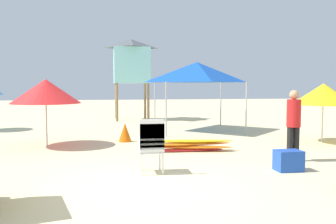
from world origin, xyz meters
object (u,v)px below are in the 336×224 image
object	(u,v)px
stacked_plastic_chairs	(151,141)
traffic_cone_near	(125,132)
popup_canopy	(197,72)
beach_umbrella_mid	(323,94)
cooler_box	(288,161)
surfboard_pile	(187,145)
beach_umbrella_left	(46,91)
lifeguard_tower	(131,61)
lifeguard_near_left	(294,121)

from	to	relation	value
stacked_plastic_chairs	traffic_cone_near	xyz separation A→B (m)	(-0.31, 4.29, -0.36)
popup_canopy	beach_umbrella_mid	xyz separation A→B (m)	(3.10, -3.59, -0.78)
beach_umbrella_mid	cooler_box	world-z (taller)	beach_umbrella_mid
surfboard_pile	traffic_cone_near	distance (m)	2.54
surfboard_pile	beach_umbrella_left	xyz separation A→B (m)	(-3.85, 1.55, 1.44)
traffic_cone_near	cooler_box	world-z (taller)	traffic_cone_near
surfboard_pile	lifeguard_tower	xyz separation A→B (m)	(-0.83, 9.42, 2.87)
surfboard_pile	lifeguard_near_left	size ratio (longest dim) A/B	1.49
stacked_plastic_chairs	traffic_cone_near	distance (m)	4.32
beach_umbrella_mid	surfboard_pile	bearing A→B (deg)	-170.03
beach_umbrella_left	traffic_cone_near	world-z (taller)	beach_umbrella_left
cooler_box	lifeguard_near_left	bearing A→B (deg)	56.52
lifeguard_tower	popup_canopy	bearing A→B (deg)	-66.46
beach_umbrella_mid	traffic_cone_near	bearing A→B (deg)	168.62
popup_canopy	beach_umbrella_mid	world-z (taller)	popup_canopy
stacked_plastic_chairs	cooler_box	bearing A→B (deg)	-4.51
popup_canopy	traffic_cone_near	distance (m)	4.26
beach_umbrella_left	lifeguard_tower	bearing A→B (deg)	68.96
lifeguard_tower	beach_umbrella_mid	bearing A→B (deg)	-58.46
surfboard_pile	lifeguard_tower	size ratio (longest dim) A/B	0.59
lifeguard_tower	beach_umbrella_left	size ratio (longest dim) A/B	2.06
lifeguard_near_left	beach_umbrella_left	world-z (taller)	beach_umbrella_left
beach_umbrella_mid	stacked_plastic_chairs	bearing A→B (deg)	-151.71
stacked_plastic_chairs	beach_umbrella_left	distance (m)	4.74
stacked_plastic_chairs	cooler_box	size ratio (longest dim) A/B	2.10
stacked_plastic_chairs	beach_umbrella_mid	size ratio (longest dim) A/B	0.59
traffic_cone_near	stacked_plastic_chairs	bearing A→B (deg)	-85.89
beach_umbrella_left	beach_umbrella_mid	xyz separation A→B (m)	(8.32, -0.77, -0.10)
beach_umbrella_left	traffic_cone_near	xyz separation A→B (m)	(2.30, 0.45, -1.31)
cooler_box	traffic_cone_near	bearing A→B (deg)	124.77
lifeguard_near_left	beach_umbrella_left	size ratio (longest dim) A/B	0.83
popup_canopy	stacked_plastic_chairs	bearing A→B (deg)	-111.44
lifeguard_near_left	lifeguard_tower	distance (m)	11.65
beach_umbrella_mid	beach_umbrella_left	bearing A→B (deg)	174.75
stacked_plastic_chairs	popup_canopy	size ratio (longest dim) A/B	0.37
beach_umbrella_mid	traffic_cone_near	xyz separation A→B (m)	(-6.03, 1.21, -1.21)
lifeguard_near_left	popup_canopy	world-z (taller)	popup_canopy
surfboard_pile	lifeguard_tower	bearing A→B (deg)	95.01
popup_canopy	beach_umbrella_left	distance (m)	5.98
surfboard_pile	traffic_cone_near	bearing A→B (deg)	127.85
lifeguard_tower	beach_umbrella_left	world-z (taller)	lifeguard_tower
lifeguard_tower	surfboard_pile	bearing A→B (deg)	-84.99
cooler_box	popup_canopy	bearing A→B (deg)	91.73
popup_canopy	traffic_cone_near	world-z (taller)	popup_canopy
traffic_cone_near	lifeguard_tower	bearing A→B (deg)	84.39
beach_umbrella_left	surfboard_pile	bearing A→B (deg)	-21.94
lifeguard_near_left	beach_umbrella_mid	distance (m)	3.40
beach_umbrella_mid	traffic_cone_near	size ratio (longest dim) A/B	3.18
stacked_plastic_chairs	surfboard_pile	bearing A→B (deg)	61.47
lifeguard_near_left	popup_canopy	xyz separation A→B (m)	(-0.78, 6.02, 1.34)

